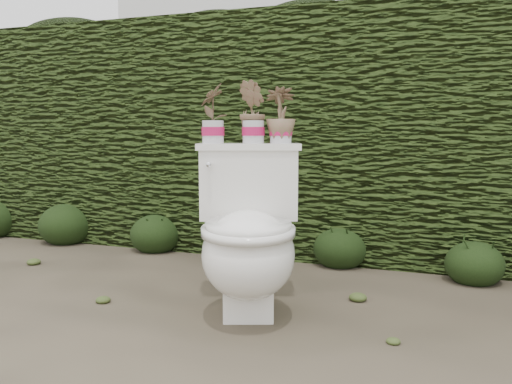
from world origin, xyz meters
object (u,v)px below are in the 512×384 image
(potted_plant_left, at_px, (213,115))
(potted_plant_center, at_px, (253,114))
(toilet, at_px, (248,238))
(potted_plant_right, at_px, (281,117))

(potted_plant_left, distance_m, potted_plant_center, 0.20)
(toilet, bearing_deg, potted_plant_right, 56.90)
(potted_plant_right, bearing_deg, toilet, 48.23)
(toilet, relative_size, potted_plant_left, 2.93)
(potted_plant_right, bearing_deg, potted_plant_left, -8.67)
(potted_plant_center, bearing_deg, toilet, -25.27)
(potted_plant_center, bearing_deg, potted_plant_right, 70.24)
(potted_plant_left, bearing_deg, toilet, 57.98)
(potted_plant_center, bearing_deg, potted_plant_left, -109.76)
(toilet, xyz_separation_m, potted_plant_left, (-0.25, 0.16, 0.56))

